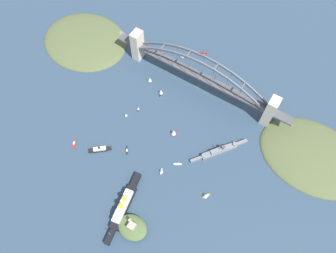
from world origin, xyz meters
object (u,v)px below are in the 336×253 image
Objects in this scene: harbor_ferry_steamer at (100,149)px; small_boat_5 at (74,144)px; small_boat_4 at (150,80)px; small_boat_1 at (161,92)px; seaplane_taxiing_near_bridge at (204,54)px; small_boat_7 at (126,115)px; small_boat_0 at (161,171)px; ocean_liner at (123,207)px; fort_island_mid_harbor at (132,227)px; seaplane_second_in_formation at (182,56)px; small_boat_9 at (138,108)px; naval_cruiser at (220,150)px; small_boat_8 at (127,150)px; small_boat_3 at (178,164)px; small_boat_6 at (174,132)px; small_boat_2 at (206,196)px; harbor_arch_bridge at (200,75)px.

small_boat_5 is at bearing 18.34° from harbor_ferry_steamer.
small_boat_1 is at bearing 159.66° from small_boat_4.
small_boat_7 reaches higher than seaplane_taxiing_near_bridge.
small_boat_7 reaches higher than small_boat_5.
small_boat_4 is (39.62, 81.88, 2.09)m from seaplane_taxiing_near_bridge.
small_boat_0 is at bearing 123.06° from small_boat_1.
ocean_liner is 11.92× the size of small_boat_7.
seaplane_taxiing_near_bridge is 1.20× the size of small_boat_4.
ocean_liner is 25.39m from fort_island_mid_harbor.
harbor_ferry_steamer is 204.97m from seaplane_taxiing_near_bridge.
harbor_ferry_steamer is (67.41, -42.54, -3.18)m from ocean_liner.
small_boat_4 reaches higher than seaplane_second_in_formation.
seaplane_taxiing_near_bridge is 1.86× the size of small_boat_9.
harbor_ferry_steamer is at bearing 31.64° from naval_cruiser.
small_boat_9 is at bearing -68.61° from small_boat_8.
small_boat_1 is at bearing -72.38° from ocean_liner.
small_boat_3 is (-91.58, -35.68, -1.55)m from harbor_ferry_steamer.
seaplane_second_in_formation is 0.89× the size of small_boat_6.
small_boat_7 is at bearing 9.20° from naval_cruiser.
small_boat_2 reaches higher than small_boat_5.
ocean_liner reaches higher than fort_island_mid_harbor.
seaplane_taxiing_near_bridge is at bearing -70.84° from small_boat_3.
harbor_arch_bridge is 26.13× the size of small_boat_8.
seaplane_second_in_formation is 197.43m from small_boat_5.
fort_island_mid_harbor is at bearing 122.48° from small_boat_9.
seaplane_second_in_formation is at bearing -75.57° from ocean_liner.
small_boat_2 is (-50.50, -74.34, -1.28)m from fort_island_mid_harbor.
harbor_arch_bridge is at bearing 144.37° from seaplane_second_in_formation.
small_boat_3 is at bearing -19.46° from small_boat_2.
small_boat_8 is at bearing 16.07° from small_boat_3.
small_boat_8 is at bearing -155.17° from small_boat_5.
seaplane_taxiing_near_bridge is (22.36, -53.40, -23.77)m from harbor_arch_bridge.
naval_cruiser is 60.65m from small_boat_2.
small_boat_0 is (-12.90, -58.93, -2.09)m from ocean_liner.
naval_cruiser is 182.00m from small_boat_5.
ocean_liner is 71.63m from small_boat_8.
small_boat_3 is 132.56m from small_boat_5.
small_boat_8 is (51.56, -1.18, -2.72)m from small_boat_0.
small_boat_0 is at bearing -166.46° from small_boat_5.
small_boat_2 is 0.99× the size of small_boat_3.
small_boat_8 is (110.90, 1.12, -3.28)m from small_boat_2.
small_boat_9 is (49.39, 74.86, -22.93)m from harbor_arch_bridge.
small_boat_1 is 152.38m from small_boat_2.
ocean_liner is 121.03m from small_boat_7.
small_boat_5 is (112.88, 27.19, -2.71)m from small_boat_0.
small_boat_4 is (86.21, -103.91, 0.60)m from small_boat_0.
naval_cruiser is (-70.29, 70.92, -22.78)m from harbor_arch_bridge.
small_boat_0 is at bearing 105.87° from small_boat_6.
fort_island_mid_harbor is (-89.15, 55.65, 2.93)m from harbor_ferry_steamer.
small_boat_1 reaches higher than small_boat_2.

